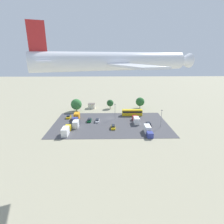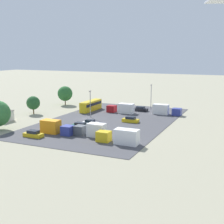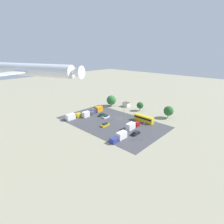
# 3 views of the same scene
# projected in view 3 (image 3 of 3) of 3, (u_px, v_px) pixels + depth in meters

# --- Properties ---
(ground_plane) EXTENTS (400.00, 400.00, 0.00)m
(ground_plane) POSITION_uv_depth(u_px,v_px,m) (120.00, 119.00, 96.48)
(ground_plane) COLOR gray
(parking_lot_surface) EXTENTS (54.73, 32.73, 0.08)m
(parking_lot_surface) POSITION_uv_depth(u_px,v_px,m) (111.00, 122.00, 91.65)
(parking_lot_surface) COLOR #424247
(parking_lot_surface) RESTS_ON ground
(shed_building) EXTENTS (4.24, 3.85, 2.90)m
(shed_building) POSITION_uv_depth(u_px,v_px,m) (126.00, 104.00, 117.13)
(shed_building) COLOR silver
(shed_building) RESTS_ON ground
(bus) EXTENTS (10.88, 2.46, 3.24)m
(bus) POSITION_uv_depth(u_px,v_px,m) (144.00, 119.00, 91.72)
(bus) COLOR gold
(bus) RESTS_ON ground
(parked_car_0) EXTENTS (1.87, 4.48, 1.46)m
(parked_car_0) POSITION_uv_depth(u_px,v_px,m) (102.00, 115.00, 100.46)
(parked_car_0) COLOR #0C4723
(parked_car_0) RESTS_ON ground
(parked_car_1) EXTENTS (1.84, 4.52, 1.51)m
(parked_car_1) POSITION_uv_depth(u_px,v_px,m) (96.00, 108.00, 111.61)
(parked_car_1) COLOR gold
(parked_car_1) RESTS_ON ground
(parked_car_2) EXTENTS (1.81, 4.12, 1.47)m
(parked_car_2) POSITION_uv_depth(u_px,v_px,m) (106.00, 117.00, 97.43)
(parked_car_2) COLOR silver
(parked_car_2) RESTS_ON ground
(parked_car_3) EXTENTS (1.94, 4.61, 1.56)m
(parked_car_3) POSITION_uv_depth(u_px,v_px,m) (136.00, 133.00, 77.97)
(parked_car_3) COLOR black
(parked_car_3) RESTS_ON ground
(parked_car_4) EXTENTS (1.85, 4.50, 1.54)m
(parked_car_4) POSITION_uv_depth(u_px,v_px,m) (105.00, 125.00, 86.73)
(parked_car_4) COLOR gold
(parked_car_4) RESTS_ON ground
(parked_truck_0) EXTENTS (2.37, 8.66, 3.04)m
(parked_truck_0) POSITION_uv_depth(u_px,v_px,m) (119.00, 137.00, 73.14)
(parked_truck_0) COLOR navy
(parked_truck_0) RESTS_ON ground
(parked_truck_1) EXTENTS (2.58, 8.06, 3.10)m
(parked_truck_1) POSITION_uv_depth(u_px,v_px,m) (97.00, 110.00, 106.44)
(parked_truck_1) COLOR navy
(parked_truck_1) RESTS_ON ground
(parked_truck_2) EXTENTS (2.43, 7.42, 3.02)m
(parked_truck_2) POSITION_uv_depth(u_px,v_px,m) (88.00, 114.00, 99.44)
(parked_truck_2) COLOR #4C5156
(parked_truck_2) RESTS_ON ground
(parked_truck_3) EXTENTS (2.47, 9.09, 3.16)m
(parked_truck_3) POSITION_uv_depth(u_px,v_px,m) (73.00, 116.00, 95.65)
(parked_truck_3) COLOR gold
(parked_truck_3) RESTS_ON ground
(parked_truck_4) EXTENTS (2.52, 8.61, 3.01)m
(parked_truck_4) POSITION_uv_depth(u_px,v_px,m) (132.00, 125.00, 84.08)
(parked_truck_4) COLOR maroon
(parked_truck_4) RESTS_ON ground
(tree_near_shed) EXTENTS (5.36, 5.36, 6.79)m
(tree_near_shed) POSITION_uv_depth(u_px,v_px,m) (169.00, 111.00, 96.35)
(tree_near_shed) COLOR brown
(tree_near_shed) RESTS_ON ground
(tree_apron_mid) EXTENTS (4.15, 4.15, 5.53)m
(tree_apron_mid) POSITION_uv_depth(u_px,v_px,m) (140.00, 105.00, 108.31)
(tree_apron_mid) COLOR brown
(tree_apron_mid) RESTS_ON ground
(tree_apron_far) EXTENTS (6.39, 6.39, 7.26)m
(tree_apron_far) POSITION_uv_depth(u_px,v_px,m) (111.00, 100.00, 117.61)
(tree_apron_far) COLOR brown
(tree_apron_far) RESTS_ON ground
(light_pole_lot_centre) EXTENTS (0.90, 0.28, 8.17)m
(light_pole_lot_centre) POSITION_uv_depth(u_px,v_px,m) (144.00, 130.00, 72.11)
(light_pole_lot_centre) COLOR gray
(light_pole_lot_centre) RESTS_ON ground
(light_pole_lot_edge) EXTENTS (0.90, 0.28, 7.80)m
(light_pole_lot_edge) POSITION_uv_depth(u_px,v_px,m) (124.00, 112.00, 93.64)
(light_pole_lot_edge) COLOR gray
(light_pole_lot_edge) RESTS_ON ground
(airplane) EXTENTS (36.49, 30.61, 8.94)m
(airplane) POSITION_uv_depth(u_px,v_px,m) (29.00, 70.00, 53.66)
(airplane) COLOR silver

